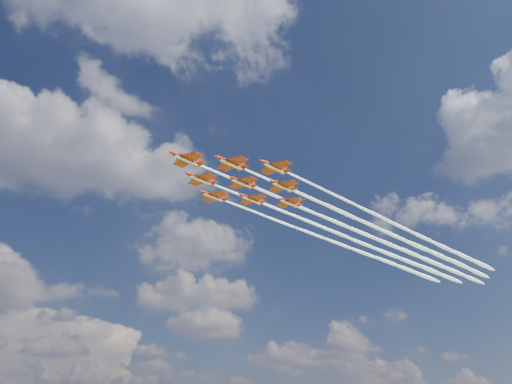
% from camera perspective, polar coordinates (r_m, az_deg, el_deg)
% --- Properties ---
extents(jet_lead, '(126.64, 71.51, 3.06)m').
position_cam_1_polar(jet_lead, '(191.94, 8.45, -3.10)').
color(jet_lead, '#A71C09').
extents(jet_row2_port, '(126.64, 71.51, 3.06)m').
position_cam_1_polar(jet_row2_port, '(196.54, 12.15, -3.34)').
color(jet_row2_port, '#A71C09').
extents(jet_row2_starb, '(126.64, 71.51, 3.06)m').
position_cam_1_polar(jet_row2_starb, '(204.35, 8.79, -4.49)').
color(jet_row2_starb, '#A71C09').
extents(jet_row3_port, '(126.64, 71.51, 3.06)m').
position_cam_1_polar(jet_row3_port, '(201.91, 15.66, -3.56)').
color(jet_row3_port, '#A71C09').
extents(jet_row3_centre, '(126.64, 71.51, 3.06)m').
position_cam_1_polar(jet_row3_centre, '(209.01, 12.27, -4.68)').
color(jet_row3_centre, '#A71C09').
extents(jet_row3_starb, '(126.64, 71.51, 3.06)m').
position_cam_1_polar(jet_row3_starb, '(216.87, 9.10, -5.71)').
color(jet_row3_starb, '#A71C09').
extents(jet_row4_port, '(126.64, 71.51, 3.06)m').
position_cam_1_polar(jet_row4_port, '(214.41, 15.58, -4.85)').
color(jet_row4_port, '#A71C09').
extents(jet_row4_starb, '(126.64, 71.51, 3.06)m').
position_cam_1_polar(jet_row4_starb, '(221.59, 12.38, -5.86)').
color(jet_row4_starb, '#A71C09').
extents(jet_tail, '(126.64, 71.51, 3.06)m').
position_cam_1_polar(jet_tail, '(227.00, 15.51, -5.99)').
color(jet_tail, '#A71C09').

